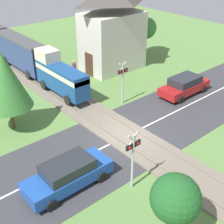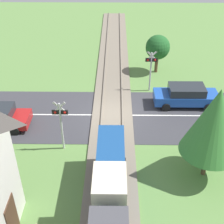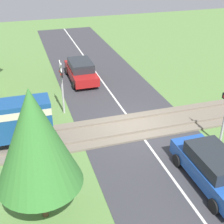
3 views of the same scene
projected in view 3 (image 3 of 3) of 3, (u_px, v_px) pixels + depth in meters
name	position (u px, v px, depth m)	size (l,w,h in m)	color
ground_plane	(135.00, 127.00, 17.61)	(60.00, 60.00, 0.00)	#5B8442
road_surface	(135.00, 127.00, 17.61)	(48.00, 6.40, 0.02)	#38383D
track_bed	(135.00, 126.00, 17.58)	(2.80, 48.00, 0.24)	#756B5B
car_near_crossing	(213.00, 168.00, 13.15)	(4.60, 1.86, 1.55)	#1E4CA8
car_far_side	(81.00, 70.00, 23.26)	(4.49, 1.90, 1.52)	#A81919
crossing_signal_east_approach	(62.00, 81.00, 18.10)	(0.90, 0.18, 3.30)	#B7B7B7
tree_roadside_hedge	(35.00, 139.00, 10.26)	(3.05, 3.05, 5.32)	brown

